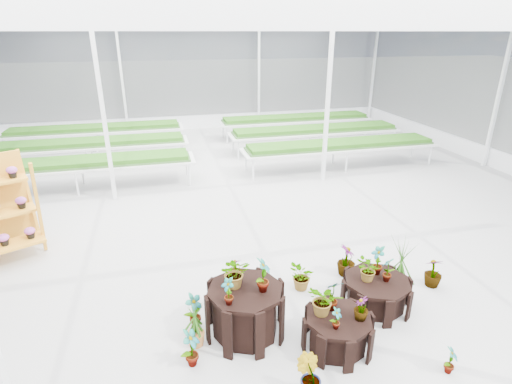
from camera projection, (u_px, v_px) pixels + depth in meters
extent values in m
plane|color=gray|center=(260.00, 261.00, 7.84)|extent=(24.00, 24.00, 0.00)
cylinder|color=black|center=(245.00, 311.00, 5.85)|extent=(1.28, 1.28, 0.78)
cylinder|color=black|center=(338.00, 332.00, 5.63)|extent=(1.07, 1.07, 0.51)
cylinder|color=black|center=(376.00, 293.00, 6.49)|extent=(1.26, 1.26, 0.49)
imported|color=#235313|center=(235.00, 272.00, 5.68)|extent=(0.43, 0.37, 0.46)
imported|color=#235313|center=(263.00, 275.00, 5.54)|extent=(0.27, 0.33, 0.55)
imported|color=#235313|center=(236.00, 269.00, 5.84)|extent=(0.25, 0.25, 0.36)
imported|color=#235313|center=(228.00, 291.00, 5.31)|extent=(0.22, 0.25, 0.40)
imported|color=#235313|center=(324.00, 301.00, 5.51)|extent=(0.47, 0.50, 0.46)
imported|color=#235313|center=(361.00, 308.00, 5.44)|extent=(0.28, 0.28, 0.36)
imported|color=#235313|center=(333.00, 294.00, 5.61)|extent=(0.26, 0.18, 0.50)
imported|color=#235313|center=(336.00, 319.00, 5.26)|extent=(0.21, 0.19, 0.33)
imported|color=#235313|center=(368.00, 270.00, 6.30)|extent=(0.46, 0.44, 0.40)
imported|color=#235313|center=(388.00, 269.00, 6.30)|extent=(0.28, 0.26, 0.43)
imported|color=#235313|center=(378.00, 260.00, 6.48)|extent=(0.19, 0.27, 0.51)
imported|color=#235313|center=(191.00, 348.00, 5.29)|extent=(0.32, 0.37, 0.59)
imported|color=#235313|center=(194.00, 311.00, 6.01)|extent=(0.36, 0.36, 0.58)
imported|color=#235313|center=(309.00, 377.00, 4.85)|extent=(0.41, 0.41, 0.59)
imported|color=#235313|center=(451.00, 360.00, 5.20)|extent=(0.26, 0.27, 0.42)
imported|color=#235313|center=(433.00, 272.00, 6.99)|extent=(0.36, 0.36, 0.55)
imported|color=#235313|center=(346.00, 260.00, 7.30)|extent=(0.40, 0.40, 0.60)
imported|color=#235313|center=(302.00, 277.00, 6.89)|extent=(0.57, 0.59, 0.50)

